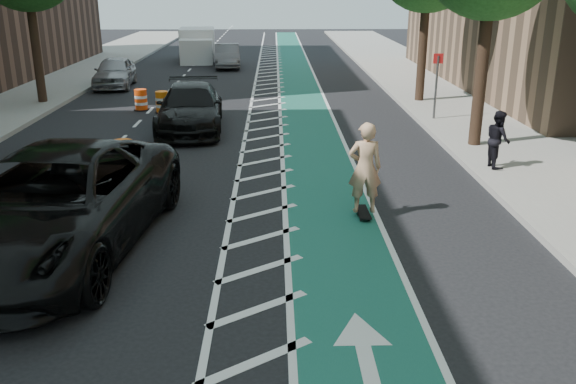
{
  "coord_description": "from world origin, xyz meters",
  "views": [
    {
      "loc": [
        1.78,
        -9.8,
        4.82
      ],
      "look_at": [
        2.03,
        1.05,
        1.1
      ],
      "focal_mm": 38.0,
      "sensor_mm": 36.0,
      "label": 1
    }
  ],
  "objects_px": {
    "barrel_a": "(123,159)",
    "suv_near": "(56,203)",
    "skateboarder": "(365,168)",
    "suv_far": "(190,108)"
  },
  "relations": [
    {
      "from": "suv_near",
      "to": "skateboarder",
      "type": "bearing_deg",
      "value": 21.82
    },
    {
      "from": "suv_near",
      "to": "suv_far",
      "type": "relative_size",
      "value": 1.31
    },
    {
      "from": "skateboarder",
      "to": "barrel_a",
      "type": "distance_m",
      "value": 6.69
    },
    {
      "from": "skateboarder",
      "to": "suv_far",
      "type": "height_order",
      "value": "skateboarder"
    },
    {
      "from": "suv_near",
      "to": "barrel_a",
      "type": "xyz_separation_m",
      "value": [
        0.09,
        4.77,
        -0.51
      ]
    },
    {
      "from": "skateboarder",
      "to": "suv_near",
      "type": "xyz_separation_m",
      "value": [
        -5.99,
        -1.68,
        -0.14
      ]
    },
    {
      "from": "barrel_a",
      "to": "suv_near",
      "type": "bearing_deg",
      "value": -91.12
    },
    {
      "from": "skateboarder",
      "to": "suv_far",
      "type": "relative_size",
      "value": 0.37
    },
    {
      "from": "suv_near",
      "to": "barrel_a",
      "type": "height_order",
      "value": "suv_near"
    },
    {
      "from": "skateboarder",
      "to": "barrel_a",
      "type": "height_order",
      "value": "skateboarder"
    }
  ]
}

